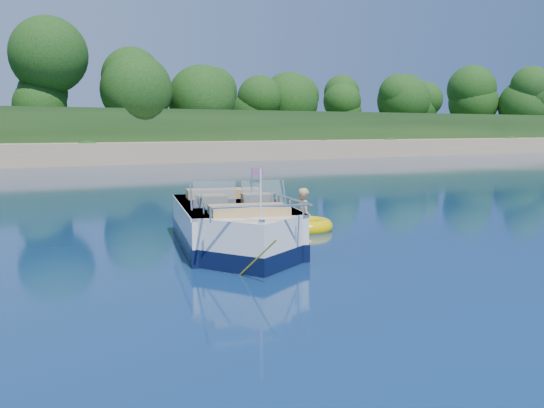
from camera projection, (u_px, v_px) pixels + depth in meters
name	position (u px, v px, depth m)	size (l,w,h in m)	color
ground	(483.00, 270.00, 10.65)	(160.00, 160.00, 0.00)	#091643
shoreline	(11.00, 143.00, 65.31)	(170.00, 59.00, 6.00)	tan
treeline	(48.00, 87.00, 45.22)	(150.00, 7.12, 8.19)	black
motorboat	(236.00, 230.00, 12.54)	(3.27, 6.02, 2.06)	white
tow_tube	(305.00, 226.00, 14.94)	(1.57, 1.57, 0.36)	#F4D000
boy	(302.00, 230.00, 14.92)	(0.54, 0.35, 1.47)	tan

